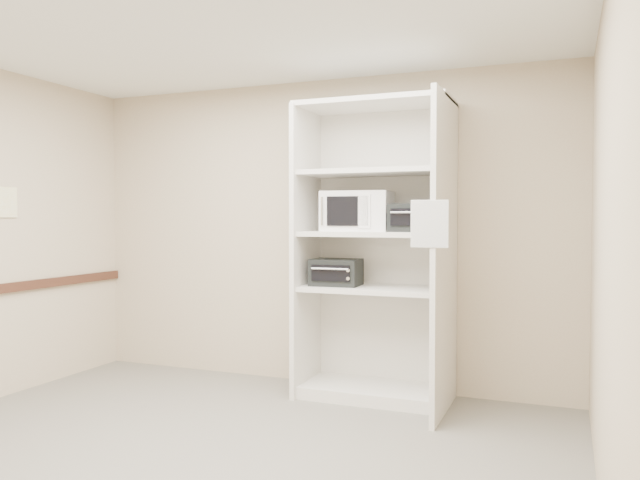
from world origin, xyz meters
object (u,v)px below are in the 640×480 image
at_px(shelving_unit, 380,261).
at_px(toaster_oven_upper, 417,218).
at_px(microwave, 358,211).
at_px(toaster_oven_lower, 336,272).

height_order(shelving_unit, toaster_oven_upper, shelving_unit).
height_order(microwave, toaster_oven_lower, microwave).
bearing_deg(shelving_unit, microwave, 168.88).
bearing_deg(toaster_oven_lower, toaster_oven_upper, -4.44).
relative_size(shelving_unit, toaster_oven_upper, 6.27).
distance_m(microwave, toaster_oven_lower, 0.54).
xyz_separation_m(toaster_oven_upper, toaster_oven_lower, (-0.68, 0.02, -0.45)).
bearing_deg(toaster_oven_upper, shelving_unit, 176.22).
relative_size(toaster_oven_upper, toaster_oven_lower, 0.98).
bearing_deg(microwave, toaster_oven_lower, -157.24).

